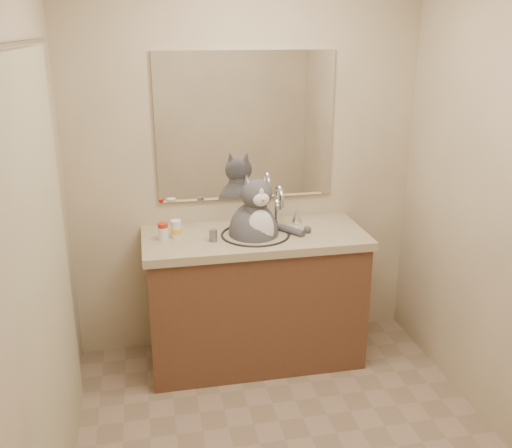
{
  "coord_description": "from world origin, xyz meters",
  "views": [
    {
      "loc": [
        -0.63,
        -2.19,
        2.02
      ],
      "look_at": [
        -0.06,
        0.65,
        1.02
      ],
      "focal_mm": 40.0,
      "sensor_mm": 36.0,
      "label": 1
    }
  ],
  "objects_px": {
    "cat": "(255,229)",
    "pill_bottle_orange": "(176,229)",
    "grey_canister": "(213,235)",
    "pill_bottle_redcap": "(163,232)"
  },
  "relations": [
    {
      "from": "cat",
      "to": "grey_canister",
      "type": "distance_m",
      "value": 0.27
    },
    {
      "from": "pill_bottle_redcap",
      "to": "pill_bottle_orange",
      "type": "height_order",
      "value": "pill_bottle_orange"
    },
    {
      "from": "pill_bottle_redcap",
      "to": "cat",
      "type": "bearing_deg",
      "value": -1.38
    },
    {
      "from": "cat",
      "to": "pill_bottle_orange",
      "type": "distance_m",
      "value": 0.46
    },
    {
      "from": "cat",
      "to": "pill_bottle_redcap",
      "type": "bearing_deg",
      "value": 168.0
    },
    {
      "from": "pill_bottle_orange",
      "to": "cat",
      "type": "bearing_deg",
      "value": -5.16
    },
    {
      "from": "pill_bottle_orange",
      "to": "grey_canister",
      "type": "bearing_deg",
      "value": -26.92
    },
    {
      "from": "cat",
      "to": "pill_bottle_orange",
      "type": "bearing_deg",
      "value": 164.22
    },
    {
      "from": "cat",
      "to": "grey_canister",
      "type": "bearing_deg",
      "value": -177.07
    },
    {
      "from": "cat",
      "to": "pill_bottle_orange",
      "type": "xyz_separation_m",
      "value": [
        -0.46,
        0.04,
        0.02
      ]
    }
  ]
}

